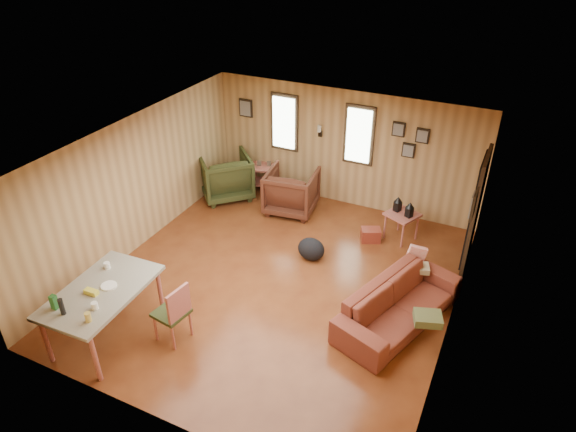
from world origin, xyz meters
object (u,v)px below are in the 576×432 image
at_px(recliner_brown, 292,189).
at_px(end_table, 265,173).
at_px(side_table, 403,212).
at_px(dining_table, 101,295).
at_px(sofa, 400,299).
at_px(recliner_green, 226,174).

relative_size(recliner_brown, end_table, 1.45).
distance_m(recliner_brown, side_table, 2.27).
distance_m(side_table, dining_table, 5.33).
relative_size(sofa, recliner_brown, 2.23).
distance_m(end_table, side_table, 3.27).
height_order(end_table, dining_table, dining_table).
relative_size(recliner_brown, recliner_green, 0.95).
xyz_separation_m(end_table, side_table, (3.19, -0.67, 0.18)).
relative_size(recliner_green, dining_table, 0.62).
relative_size(end_table, dining_table, 0.41).
relative_size(recliner_green, end_table, 1.52).
xyz_separation_m(sofa, dining_table, (-3.67, -2.09, 0.33)).
bearing_deg(dining_table, end_table, 88.36).
height_order(sofa, side_table, sofa).
bearing_deg(dining_table, side_table, 51.63).
height_order(sofa, dining_table, dining_table).
bearing_deg(recliner_brown, sofa, 133.32).
bearing_deg(side_table, recliner_brown, 178.29).
distance_m(recliner_brown, dining_table, 4.47).
height_order(recliner_green, end_table, recliner_green).
bearing_deg(end_table, recliner_green, -132.77).
xyz_separation_m(sofa, recliner_green, (-4.33, 2.25, 0.09)).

